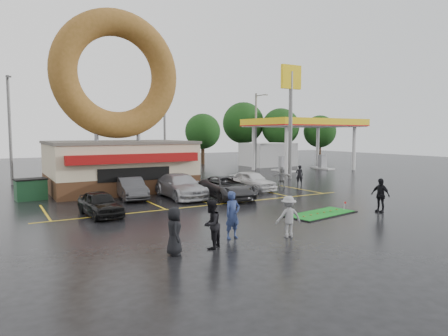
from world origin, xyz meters
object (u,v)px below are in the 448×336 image
person_cameraman (380,195)px  streetlight_left (10,127)px  donut_shop (118,131)px  streetlight_mid (165,128)px  car_black (100,204)px  putting_green (321,214)px  gas_station (288,138)px  shell_sign (291,100)px  car_silver (181,186)px  person_blue (233,215)px  car_grey (227,187)px  dumpster (31,190)px  streetlight_right (256,129)px  car_dgrey (131,188)px  car_white (252,181)px

person_cameraman → streetlight_left: bearing=-149.5°
donut_shop → streetlight_mid: bearing=48.6°
car_black → putting_green: size_ratio=0.86×
gas_station → streetlight_left: size_ratio=1.52×
shell_sign → car_silver: size_ratio=1.96×
person_cameraman → putting_green: 3.55m
car_black → car_silver: size_ratio=0.70×
donut_shop → putting_green: donut_shop is taller
person_blue → gas_station: bearing=39.7°
car_grey → person_cameraman: person_cameraman is taller
dumpster → putting_green: size_ratio=0.41×
donut_shop → putting_green: 16.92m
streetlight_right → car_grey: bearing=-129.7°
streetlight_left → person_cameraman: (16.83, -23.03, -3.86)m
car_dgrey → car_black: bearing=-118.9°
shell_sign → car_silver: 15.96m
gas_station → car_silver: 25.13m
car_silver → dumpster: 9.61m
streetlight_right → person_cameraman: streetlight_right is taller
streetlight_mid → car_black: (-10.61, -17.42, -4.14)m
streetlight_mid → shell_sign: bearing=-44.7°
car_dgrey → dumpster: (-5.68, 2.90, -0.06)m
shell_sign → car_black: size_ratio=2.80×
shell_sign → putting_green: size_ratio=2.42×
shell_sign → putting_green: 18.37m
car_silver → dumpster: size_ratio=3.00×
car_grey → dumpster: (-11.25, 5.89, -0.08)m
streetlight_left → putting_green: streetlight_left is taller
car_silver → car_grey: size_ratio=1.03×
shell_sign → person_blue: shell_sign is taller
shell_sign → dumpster: size_ratio=5.89×
dumpster → streetlight_right: bearing=17.3°
donut_shop → streetlight_left: size_ratio=1.50×
person_blue → dumpster: (-6.31, 14.63, -0.32)m
shell_sign → car_white: bearing=-147.9°
car_white → person_cameraman: (1.41, -10.36, 0.20)m
streetlight_left → car_dgrey: size_ratio=2.10×
streetlight_left → car_grey: bearing=-51.3°
donut_shop → person_cameraman: size_ratio=7.29×
shell_sign → car_white: (-7.58, -4.75, -6.65)m
putting_green → car_grey: bearing=103.2°
gas_station → car_white: (-14.58, -13.69, -2.97)m
car_dgrey → putting_green: 12.32m
donut_shop → person_blue: bearing=-89.9°
streetlight_mid → car_grey: bearing=-97.3°
car_black → streetlight_right: bearing=33.7°
dumpster → putting_green: bearing=-51.2°
streetlight_right → streetlight_mid: bearing=-175.2°
streetlight_left → dumpster: streetlight_left is taller
streetlight_mid → person_cameraman: (2.83, -24.03, -3.86)m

